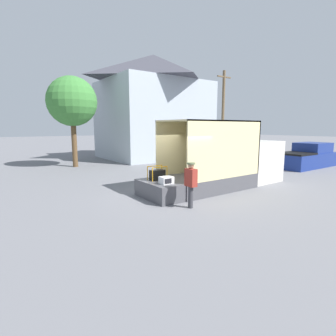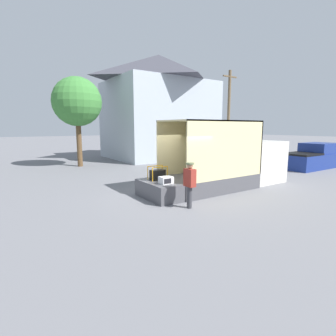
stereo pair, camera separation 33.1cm
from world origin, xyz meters
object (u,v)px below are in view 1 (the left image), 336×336
at_px(microwave, 166,180).
at_px(pickup_truck_blue, 308,157).
at_px(portable_generator, 158,175).
at_px(worker_person, 191,181).
at_px(utility_pole, 223,112).
at_px(box_truck, 235,166).
at_px(street_tree, 72,102).

relative_size(microwave, pickup_truck_blue, 0.09).
height_order(portable_generator, pickup_truck_blue, pickup_truck_blue).
distance_m(worker_person, utility_pole, 18.54).
relative_size(microwave, worker_person, 0.30).
xyz_separation_m(box_truck, portable_generator, (-4.35, 0.35, -0.04)).
relative_size(portable_generator, worker_person, 0.46).
bearing_deg(street_tree, portable_generator, -87.71).
bearing_deg(portable_generator, pickup_truck_blue, 2.20).
height_order(box_truck, street_tree, street_tree).
relative_size(utility_pole, street_tree, 1.31).
distance_m(microwave, portable_generator, 0.86).
xyz_separation_m(box_truck, microwave, (-4.50, -0.49, -0.12)).
bearing_deg(worker_person, street_tree, 92.12).
bearing_deg(utility_pole, worker_person, -140.28).
relative_size(worker_person, street_tree, 0.26).
bearing_deg(worker_person, utility_pole, 39.72).
bearing_deg(pickup_truck_blue, box_truck, -174.46).
xyz_separation_m(worker_person, street_tree, (-0.46, 12.32, 3.60)).
distance_m(pickup_truck_blue, street_tree, 17.25).
height_order(microwave, utility_pole, utility_pole).
height_order(worker_person, utility_pole, utility_pole).
xyz_separation_m(worker_person, pickup_truck_blue, (13.23, 2.57, -0.28)).
distance_m(box_truck, street_tree, 12.20).
distance_m(box_truck, utility_pole, 14.32).
height_order(box_truck, pickup_truck_blue, box_truck).
bearing_deg(worker_person, microwave, 99.35).
height_order(worker_person, pickup_truck_blue, pickup_truck_blue).
bearing_deg(portable_generator, street_tree, 92.29).
xyz_separation_m(portable_generator, worker_person, (0.05, -2.05, 0.09)).
xyz_separation_m(pickup_truck_blue, street_tree, (-13.68, 9.76, 3.88)).
bearing_deg(microwave, street_tree, 91.33).
bearing_deg(street_tree, pickup_truck_blue, -35.49).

